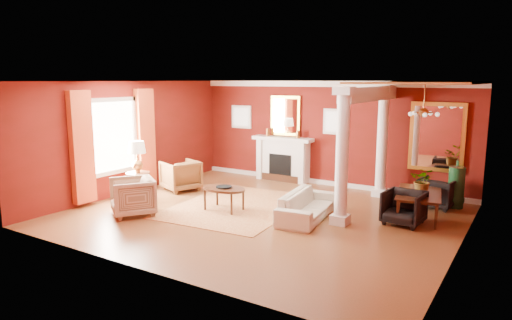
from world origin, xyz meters
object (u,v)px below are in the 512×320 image
Objects in this scene: armchair_stripe at (133,195)px; coffee_table at (224,190)px; armchair_leopard at (181,174)px; sofa at (307,201)px; dining_table at (420,198)px; side_table at (137,161)px.

armchair_stripe is 0.86× the size of coffee_table.
armchair_stripe reaches higher than armchair_leopard.
armchair_leopard reaches higher than sofa.
armchair_stripe is (0.63, -2.29, 0.01)m from armchair_leopard.
sofa is 2.20× the size of armchair_leopard.
sofa is 3.80m from armchair_stripe.
dining_table is at bearing 64.91° from armchair_stripe.
dining_table is at bearing -63.87° from sofa.
coffee_table is (-1.86, -0.45, 0.10)m from sofa.
side_table reaches higher than armchair_stripe.
sofa is at bearing 62.95° from armchair_stripe.
side_table is 0.92× the size of dining_table.
dining_table is at bearing 119.65° from armchair_leopard.
dining_table is (5.39, 3.12, -0.01)m from armchair_stripe.
sofa is 1.86× the size of coffee_table.
side_table reaches higher than dining_table.
sofa is 4.01m from armchair_leopard.
armchair_leopard is 0.85× the size of coffee_table.
coffee_table is (2.12, -0.94, 0.04)m from armchair_leopard.
side_table is at bearing 11.37° from armchair_leopard.
side_table is (-2.35, -0.35, 0.50)m from coffee_table.
sofa is at bearing 13.52° from coffee_table.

